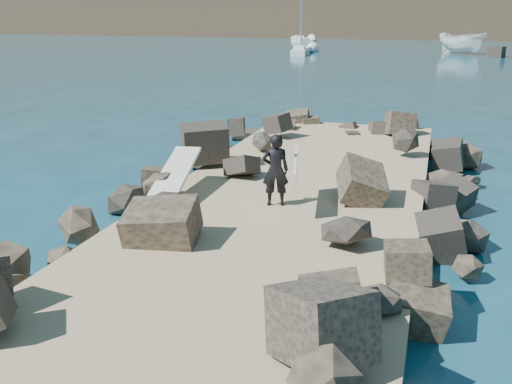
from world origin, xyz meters
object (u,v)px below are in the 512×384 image
Objects in this scene: surfboard_resting at (176,177)px; boat_imported at (462,43)px; surfer_with_board at (278,170)px; sailboat_e at (300,39)px.

boat_imported is (7.78, 59.03, 0.19)m from surfboard_resting.
surfer_with_board is at bearing -9.76° from surfboard_resting.
sailboat_e reaches higher than boat_imported.
surfboard_resting is 2.51m from surfer_with_board.
surfer_with_board is (-5.30, -59.03, 0.18)m from boat_imported.
surfer_with_board is 0.24× the size of sailboat_e.
sailboat_e is at bearing 103.05° from surfer_with_board.
sailboat_e is (-23.81, 20.81, -0.88)m from boat_imported.
boat_imported reaches higher than surfboard_resting.
sailboat_e reaches higher than surfboard_resting.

